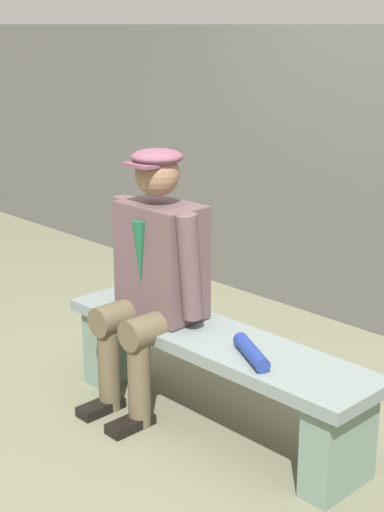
# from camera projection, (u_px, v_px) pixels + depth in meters

# --- Properties ---
(ground_plane) EXTENTS (30.00, 30.00, 0.00)m
(ground_plane) POSITION_uv_depth(u_px,v_px,m) (212.00, 424.00, 3.68)
(ground_plane) COLOR #6B6C52
(bench) EXTENTS (1.70, 0.41, 0.47)m
(bench) POSITION_uv_depth(u_px,v_px,m) (213.00, 363.00, 3.59)
(bench) COLOR slate
(bench) RESTS_ON ground
(seated_man) EXTENTS (0.59, 0.56, 1.29)m
(seated_man) POSITION_uv_depth(u_px,v_px,m) (153.00, 270.00, 3.68)
(seated_man) COLOR brown
(seated_man) RESTS_ON ground
(rolled_magazine) EXTENTS (0.29, 0.20, 0.07)m
(rolled_magazine) POSITION_uv_depth(u_px,v_px,m) (251.00, 352.00, 3.27)
(rolled_magazine) COLOR navy
(rolled_magazine) RESTS_ON bench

